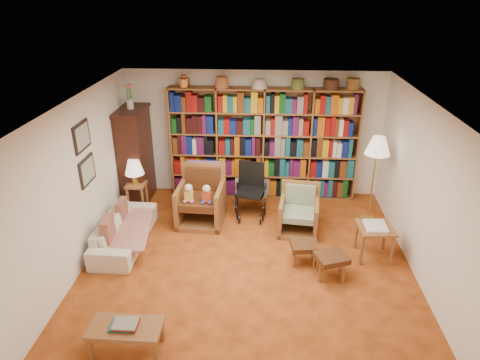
# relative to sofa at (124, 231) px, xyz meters

# --- Properties ---
(floor) EXTENTS (5.00, 5.00, 0.00)m
(floor) POSITION_rel_sofa_xyz_m (2.05, -0.37, -0.25)
(floor) COLOR #BB531C
(floor) RESTS_ON ground
(ceiling) EXTENTS (5.00, 5.00, 0.00)m
(ceiling) POSITION_rel_sofa_xyz_m (2.05, -0.37, 2.25)
(ceiling) COLOR white
(ceiling) RESTS_ON wall_back
(wall_back) EXTENTS (5.00, 0.00, 5.00)m
(wall_back) POSITION_rel_sofa_xyz_m (2.05, 2.13, 1.00)
(wall_back) COLOR white
(wall_back) RESTS_ON floor
(wall_front) EXTENTS (5.00, 0.00, 5.00)m
(wall_front) POSITION_rel_sofa_xyz_m (2.05, -2.87, 1.00)
(wall_front) COLOR white
(wall_front) RESTS_ON floor
(wall_left) EXTENTS (0.00, 5.00, 5.00)m
(wall_left) POSITION_rel_sofa_xyz_m (-0.45, -0.37, 1.00)
(wall_left) COLOR white
(wall_left) RESTS_ON floor
(wall_right) EXTENTS (0.00, 5.00, 5.00)m
(wall_right) POSITION_rel_sofa_xyz_m (4.55, -0.37, 1.00)
(wall_right) COLOR white
(wall_right) RESTS_ON floor
(bookshelf) EXTENTS (3.60, 0.30, 2.42)m
(bookshelf) POSITION_rel_sofa_xyz_m (2.25, 1.95, 0.92)
(bookshelf) COLOR brown
(bookshelf) RESTS_ON floor
(curio_cabinet) EXTENTS (0.50, 0.95, 2.40)m
(curio_cabinet) POSITION_rel_sofa_xyz_m (-0.20, 1.63, 0.71)
(curio_cabinet) COLOR #35170E
(curio_cabinet) RESTS_ON floor
(framed_pictures) EXTENTS (0.03, 0.52, 0.97)m
(framed_pictures) POSITION_rel_sofa_xyz_m (-0.43, -0.07, 1.38)
(framed_pictures) COLOR black
(framed_pictures) RESTS_ON wall_left
(sofa) EXTENTS (1.70, 0.69, 0.49)m
(sofa) POSITION_rel_sofa_xyz_m (0.00, 0.00, 0.00)
(sofa) COLOR beige
(sofa) RESTS_ON floor
(sofa_throw) EXTENTS (0.92, 1.47, 0.04)m
(sofa_throw) POSITION_rel_sofa_xyz_m (0.05, 0.00, 0.05)
(sofa_throw) COLOR beige
(sofa_throw) RESTS_ON sofa
(cushion_left) EXTENTS (0.11, 0.35, 0.35)m
(cushion_left) POSITION_rel_sofa_xyz_m (-0.13, 0.35, 0.20)
(cushion_left) COLOR maroon
(cushion_left) RESTS_ON sofa
(cushion_right) EXTENTS (0.16, 0.42, 0.41)m
(cushion_right) POSITION_rel_sofa_xyz_m (-0.13, -0.35, 0.20)
(cushion_right) COLOR maroon
(cushion_right) RESTS_ON sofa
(side_table_lamp) EXTENTS (0.36, 0.36, 0.57)m
(side_table_lamp) POSITION_rel_sofa_xyz_m (-0.10, 1.14, 0.15)
(side_table_lamp) COLOR brown
(side_table_lamp) RESTS_ON floor
(table_lamp) EXTENTS (0.35, 0.35, 0.48)m
(table_lamp) POSITION_rel_sofa_xyz_m (-0.10, 1.14, 0.64)
(table_lamp) COLOR gold
(table_lamp) RESTS_ON side_table_lamp
(armchair_leather) EXTENTS (0.85, 0.90, 1.02)m
(armchair_leather) POSITION_rel_sofa_xyz_m (1.16, 0.91, 0.17)
(armchair_leather) COLOR brown
(armchair_leather) RESTS_ON floor
(armchair_sage) EXTENTS (0.75, 0.77, 0.83)m
(armchair_sage) POSITION_rel_sofa_xyz_m (2.89, 0.66, 0.07)
(armchair_sage) COLOR brown
(armchair_sage) RESTS_ON floor
(wheelchair) EXTENTS (0.58, 0.79, 0.98)m
(wheelchair) POSITION_rel_sofa_xyz_m (2.04, 1.18, 0.20)
(wheelchair) COLOR black
(wheelchair) RESTS_ON floor
(floor_lamp) EXTENTS (0.43, 0.43, 1.60)m
(floor_lamp) POSITION_rel_sofa_xyz_m (4.20, 1.05, 1.14)
(floor_lamp) COLOR gold
(floor_lamp) RESTS_ON floor
(side_table_papers) EXTENTS (0.57, 0.57, 0.58)m
(side_table_papers) POSITION_rel_sofa_xyz_m (4.02, -0.13, 0.22)
(side_table_papers) COLOR brown
(side_table_papers) RESTS_ON floor
(footstool_a) EXTENTS (0.44, 0.39, 0.35)m
(footstool_a) POSITION_rel_sofa_xyz_m (2.92, -0.35, 0.04)
(footstool_a) COLOR #4D2C14
(footstool_a) RESTS_ON floor
(footstool_b) EXTENTS (0.54, 0.51, 0.38)m
(footstool_b) POSITION_rel_sofa_xyz_m (3.29, -0.68, 0.06)
(footstool_b) COLOR #4D2C14
(footstool_b) RESTS_ON floor
(coffee_table) EXTENTS (0.85, 0.43, 0.40)m
(coffee_table) POSITION_rel_sofa_xyz_m (0.71, -2.22, 0.05)
(coffee_table) COLOR brown
(coffee_table) RESTS_ON floor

